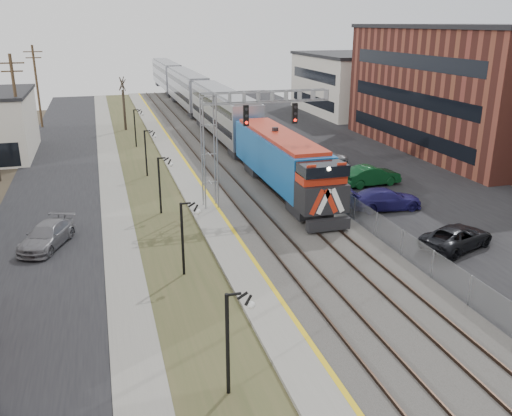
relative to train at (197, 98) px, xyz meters
name	(u,v)px	position (x,y,z in m)	size (l,w,h in m)	color
street_west	(53,194)	(-17.00, -30.55, -2.90)	(7.00, 120.00, 0.04)	black
sidewalk	(113,189)	(-12.50, -30.55, -2.88)	(2.00, 120.00, 0.08)	gray
grass_median	(151,186)	(-9.50, -30.55, -2.89)	(4.00, 120.00, 0.06)	#3E4524
platform	(188,182)	(-6.50, -30.55, -2.80)	(2.00, 120.00, 0.24)	gray
ballast_bed	(246,177)	(-1.50, -30.55, -2.82)	(8.00, 120.00, 0.20)	#595651
parking_lot	(374,168)	(10.50, -30.55, -2.90)	(16.00, 120.00, 0.04)	black
platform_edge	(198,179)	(-5.62, -30.55, -2.67)	(0.24, 120.00, 0.01)	gold
track_near	(223,177)	(-3.50, -30.55, -2.64)	(1.58, 120.00, 0.15)	#2D2119
track_far	(263,174)	(0.00, -30.55, -2.64)	(1.58, 120.00, 0.15)	#2D2119
train	(197,98)	(0.00, 0.00, 0.00)	(3.00, 85.85, 5.33)	#13549C
signal_gantry	(233,130)	(-4.28, -37.55, 2.67)	(9.00, 1.07, 8.15)	gray
lampposts	(182,238)	(-9.50, -47.26, -0.92)	(0.14, 62.14, 4.00)	black
fence	(293,166)	(2.70, -30.55, -2.12)	(0.04, 120.00, 1.60)	gray
bare_trees	(37,150)	(-18.16, -26.63, -0.22)	(12.30, 42.30, 5.95)	#382D23
car_lot_c	(457,238)	(6.37, -48.46, -2.24)	(2.26, 4.91, 1.36)	black
car_lot_d	(385,199)	(5.83, -41.05, -2.17)	(2.10, 5.15, 1.50)	navy
car_lot_e	(326,157)	(6.92, -28.04, -2.23)	(1.63, 4.05, 1.38)	gray
car_lot_f	(371,176)	(7.64, -35.38, -2.12)	(1.70, 4.87, 1.60)	#0D411C
car_street_b	(47,236)	(-16.62, -41.57, -2.23)	(1.92, 4.73, 1.37)	slate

